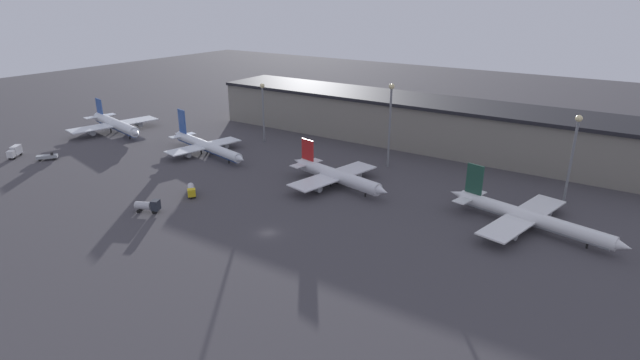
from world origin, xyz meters
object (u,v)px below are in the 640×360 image
(service_vehicle_1, at_px, (191,190))
(service_vehicle_4, at_px, (47,157))
(airplane_0, at_px, (115,124))
(service_vehicle_3, at_px, (148,206))
(airplane_1, at_px, (206,146))
(airplane_2, at_px, (336,176))
(service_vehicle_0, at_px, (15,151))
(airplane_3, at_px, (529,217))

(service_vehicle_1, bearing_deg, service_vehicle_4, -135.50)
(airplane_0, bearing_deg, service_vehicle_4, -59.16)
(airplane_0, distance_m, service_vehicle_3, 88.92)
(airplane_1, relative_size, service_vehicle_1, 7.06)
(airplane_0, distance_m, airplane_2, 108.08)
(airplane_2, relative_size, service_vehicle_0, 5.58)
(airplane_2, bearing_deg, airplane_3, 14.12)
(airplane_3, bearing_deg, airplane_1, -167.21)
(service_vehicle_0, bearing_deg, service_vehicle_4, 70.84)
(airplane_1, height_order, service_vehicle_4, airplane_1)
(service_vehicle_0, bearing_deg, airplane_3, 65.87)
(service_vehicle_1, relative_size, service_vehicle_4, 0.96)
(service_vehicle_3, bearing_deg, airplane_3, 2.40)
(service_vehicle_0, height_order, service_vehicle_4, service_vehicle_0)
(airplane_0, height_order, service_vehicle_3, airplane_0)
(airplane_1, distance_m, service_vehicle_0, 66.64)
(service_vehicle_3, bearing_deg, airplane_2, 28.97)
(airplane_0, distance_m, service_vehicle_1, 83.29)
(airplane_0, height_order, airplane_2, airplane_0)
(airplane_1, bearing_deg, service_vehicle_1, -37.76)
(airplane_0, bearing_deg, airplane_2, 11.95)
(service_vehicle_0, distance_m, service_vehicle_4, 13.50)
(airplane_2, distance_m, service_vehicle_3, 53.58)
(airplane_0, height_order, airplane_3, airplane_3)
(airplane_0, distance_m, service_vehicle_4, 37.42)
(airplane_2, bearing_deg, service_vehicle_0, -147.93)
(service_vehicle_0, bearing_deg, service_vehicle_3, 48.48)
(airplane_0, height_order, airplane_1, airplane_1)
(service_vehicle_3, bearing_deg, service_vehicle_4, 146.55)
(service_vehicle_0, bearing_deg, service_vehicle_1, 58.94)
(service_vehicle_1, height_order, service_vehicle_4, service_vehicle_1)
(airplane_1, height_order, service_vehicle_1, airplane_1)
(service_vehicle_1, height_order, service_vehicle_3, service_vehicle_3)
(service_vehicle_3, xyz_separation_m, service_vehicle_4, (-65.18, 9.04, -0.60))
(airplane_2, distance_m, service_vehicle_1, 42.25)
(airplane_1, relative_size, airplane_3, 1.02)
(service_vehicle_1, xyz_separation_m, service_vehicle_3, (-0.65, -14.36, 0.18))
(service_vehicle_4, bearing_deg, airplane_2, -32.38)
(airplane_2, bearing_deg, service_vehicle_4, -147.84)
(airplane_3, height_order, service_vehicle_4, airplane_3)
(airplane_2, xyz_separation_m, service_vehicle_0, (-109.00, -38.95, -1.15))
(airplane_0, relative_size, service_vehicle_1, 6.88)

